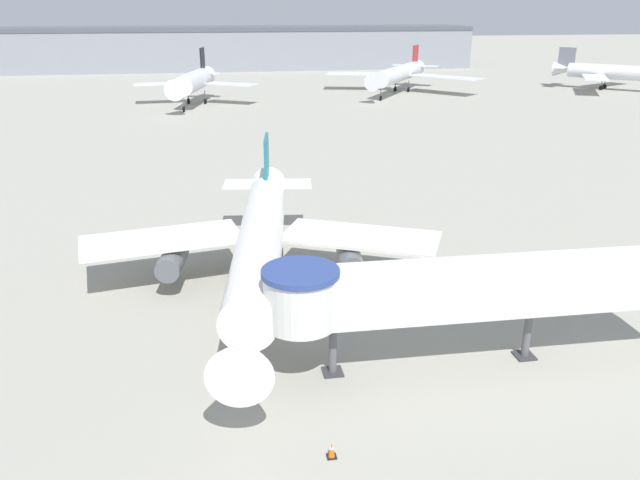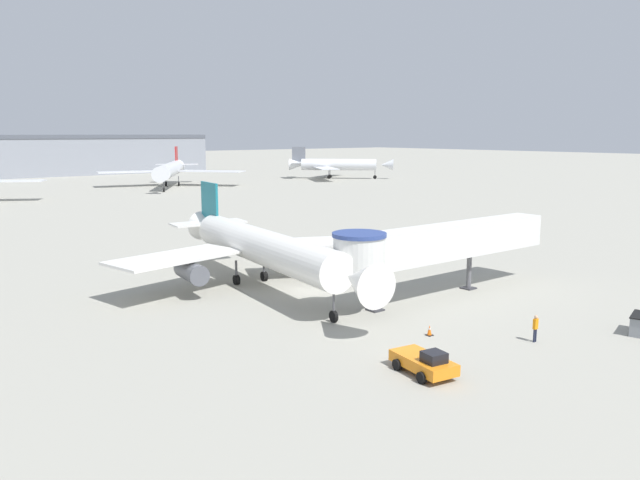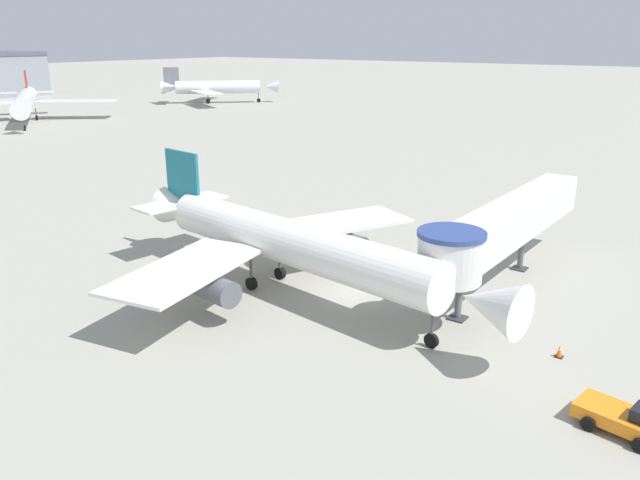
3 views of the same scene
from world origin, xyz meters
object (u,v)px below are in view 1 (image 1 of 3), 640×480
Objects in this scene: background_jet_black_tail at (194,81)px; background_jet_red_tail at (400,74)px; jet_bridge at (453,289)px; background_jet_gray_tail at (614,72)px; main_airplane at (260,241)px; traffic_cone_near_nose at (332,450)px; traffic_cone_starboard_wing at (398,277)px.

background_jet_red_tail is at bearing 26.31° from background_jet_black_tail.
jet_bridge is at bearing -68.89° from background_jet_black_tail.
background_jet_red_tail is at bearing 131.96° from background_jet_gray_tail.
main_airplane is 111.09m from background_jet_red_tail.
background_jet_black_tail reaches higher than traffic_cone_near_nose.
background_jet_gray_tail is at bearing 17.04° from background_jet_black_tail.
background_jet_black_tail is (-5.96, 91.82, 1.07)m from main_airplane.
jet_bridge is at bearing 39.81° from traffic_cone_near_nose.
jet_bridge is 12.09m from traffic_cone_starboard_wing.
traffic_cone_starboard_wing is (9.97, -0.50, -3.29)m from main_airplane.
background_jet_gray_tail reaches higher than traffic_cone_starboard_wing.
background_jet_black_tail is (-15.44, 103.63, 0.13)m from jet_bridge.
background_jet_black_tail is at bearing -133.74° from background_jet_red_tail.
background_jet_red_tail is at bearing 73.34° from traffic_cone_starboard_wing.
background_jet_black_tail is 48.34m from background_jet_red_tail.
jet_bridge is 29.33× the size of traffic_cone_starboard_wing.
main_airplane reaches higher than traffic_cone_starboard_wing.
background_jet_red_tail is at bearing 75.85° from jet_bridge.
traffic_cone_starboard_wing is 93.79m from background_jet_black_tail.
main_airplane is 0.92× the size of background_jet_red_tail.
traffic_cone_starboard_wing is 0.03× the size of background_jet_black_tail.
background_jet_gray_tail is at bearing 54.11° from jet_bridge.
background_jet_black_tail is at bearing 93.90° from traffic_cone_near_nose.
main_airplane is at bearing 129.93° from jet_bridge.
traffic_cone_near_nose is (-7.93, -6.61, -4.27)m from jet_bridge.
traffic_cone_near_nose is at bearing -73.47° from background_jet_black_tail.
background_jet_gray_tail is (92.00, 117.90, 3.87)m from traffic_cone_near_nose.
main_airplane is at bearing 94.81° from traffic_cone_near_nose.
traffic_cone_starboard_wing reaches higher than traffic_cone_near_nose.
background_jet_red_tail is at bearing 76.08° from main_airplane.
background_jet_black_tail reaches higher than background_jet_red_tail.
jet_bridge reaches higher than traffic_cone_starboard_wing.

